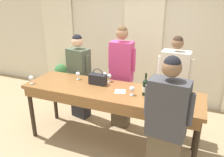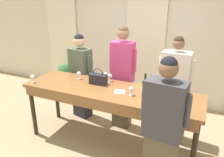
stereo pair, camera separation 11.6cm
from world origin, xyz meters
The scene contains 21 objects.
ground_plane centered at (0.00, 0.00, 0.00)m, with size 18.00×18.00×0.00m, color tan.
wall_back centered at (0.00, 1.94, 1.40)m, with size 12.00×0.06×2.80m.
curtain_panel_left centered at (-2.22, 1.87, 1.34)m, with size 0.87×0.03×2.69m.
curtain_panel_center centered at (0.00, 1.87, 1.34)m, with size 0.87×0.03×2.69m.
tasting_bar centered at (0.00, -0.03, 0.88)m, with size 2.77×0.80×0.98m.
wine_bottle centered at (0.55, 0.00, 1.10)m, with size 0.09×0.09×0.33m.
handbag centered at (-0.27, 0.13, 1.07)m, with size 0.28×0.13×0.27m.
wine_glass_front_left centered at (-0.24, 0.34, 1.07)m, with size 0.08×0.08×0.13m.
wine_glass_front_mid centered at (1.07, 0.02, 1.07)m, with size 0.08×0.08×0.13m.
wine_glass_front_right centered at (-0.14, 0.30, 1.07)m, with size 0.08×0.08×0.13m.
wine_glass_center_left centered at (0.90, 0.02, 1.07)m, with size 0.08×0.08×0.13m.
wine_glass_center_mid centered at (-0.67, 0.19, 1.07)m, with size 0.08×0.08×0.13m.
wine_glass_center_right centered at (-1.28, -0.26, 1.07)m, with size 0.08×0.08×0.13m.
wine_glass_back_left centered at (0.37, -0.07, 1.07)m, with size 0.08×0.08×0.13m.
napkin centered at (0.17, -0.02, 0.98)m, with size 0.19×0.19×0.00m.
pen centered at (0.53, 0.15, 0.98)m, with size 0.07×0.13×0.01m.
guest_olive_jacket centered at (-0.89, 0.59, 0.86)m, with size 0.52×0.35×1.68m.
guest_pink_top centered at (-0.03, 0.59, 0.97)m, with size 0.49×0.25×1.87m.
guest_cream_sweater centered at (0.87, 0.59, 0.89)m, with size 0.55×0.28×1.76m.
host_pouring centered at (0.96, -0.66, 0.90)m, with size 0.54×0.29×1.77m.
potted_plant centered at (-2.01, 1.56, 0.37)m, with size 0.34×0.34×0.72m.
Camera 2 is at (1.29, -2.80, 2.32)m, focal length 35.00 mm.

